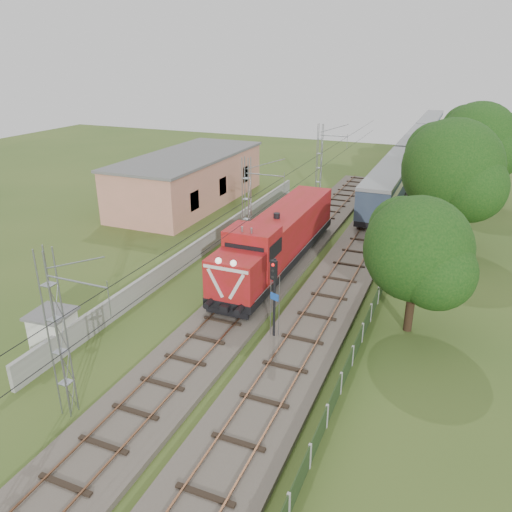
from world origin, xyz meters
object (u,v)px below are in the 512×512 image
at_px(relay_hut, 54,330).
at_px(coach_rake, 416,145).
at_px(locomotive, 279,238).
at_px(signal_post, 274,286).

bearing_deg(relay_hut, coach_rake, 78.22).
relative_size(locomotive, signal_post, 3.66).
bearing_deg(locomotive, signal_post, -71.19).
distance_m(coach_rake, signal_post, 54.15).
relative_size(locomotive, relay_hut, 7.74).
distance_m(signal_post, relay_hut, 12.24).
relative_size(coach_rake, relay_hut, 29.10).
xyz_separation_m(locomotive, coach_rake, (5.00, 44.26, 0.19)).
height_order(locomotive, coach_rake, locomotive).
relative_size(coach_rake, signal_post, 13.76).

